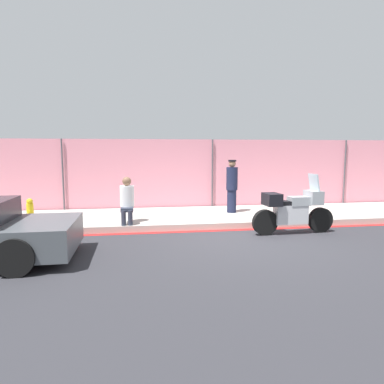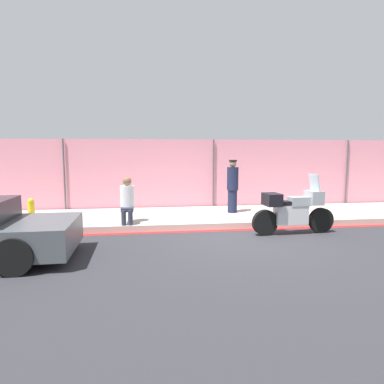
{
  "view_description": "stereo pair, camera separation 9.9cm",
  "coord_description": "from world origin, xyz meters",
  "px_view_note": "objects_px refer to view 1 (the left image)",
  "views": [
    {
      "loc": [
        -2.4,
        -7.66,
        2.06
      ],
      "look_at": [
        -1.13,
        0.87,
        1.02
      ],
      "focal_mm": 32.0,
      "sensor_mm": 36.0,
      "label": 1
    },
    {
      "loc": [
        -2.3,
        -7.68,
        2.06
      ],
      "look_at": [
        -1.13,
        0.87,
        1.02
      ],
      "focal_mm": 32.0,
      "sensor_mm": 36.0,
      "label": 2
    }
  ],
  "objects_px": {
    "motorcycle": "(293,210)",
    "fire_hydrant": "(30,210)",
    "person_seated_on_curb": "(127,198)",
    "officer_standing": "(232,186)"
  },
  "relations": [
    {
      "from": "motorcycle",
      "to": "fire_hydrant",
      "type": "distance_m",
      "value": 6.97
    },
    {
      "from": "motorcycle",
      "to": "officer_standing",
      "type": "relative_size",
      "value": 1.32
    },
    {
      "from": "person_seated_on_curb",
      "to": "fire_hydrant",
      "type": "distance_m",
      "value": 2.75
    },
    {
      "from": "officer_standing",
      "to": "fire_hydrant",
      "type": "xyz_separation_m",
      "value": [
        -5.76,
        -0.4,
        -0.53
      ]
    },
    {
      "from": "motorcycle",
      "to": "fire_hydrant",
      "type": "bearing_deg",
      "value": 161.96
    },
    {
      "from": "motorcycle",
      "to": "person_seated_on_curb",
      "type": "distance_m",
      "value": 4.25
    },
    {
      "from": "fire_hydrant",
      "to": "person_seated_on_curb",
      "type": "bearing_deg",
      "value": -14.87
    },
    {
      "from": "officer_standing",
      "to": "person_seated_on_curb",
      "type": "distance_m",
      "value": 3.31
    },
    {
      "from": "motorcycle",
      "to": "person_seated_on_curb",
      "type": "relative_size",
      "value": 1.76
    },
    {
      "from": "officer_standing",
      "to": "fire_hydrant",
      "type": "distance_m",
      "value": 5.79
    }
  ]
}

